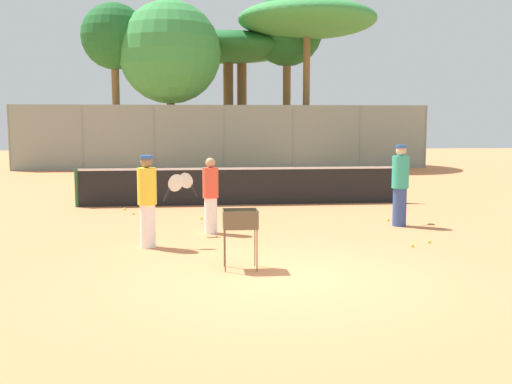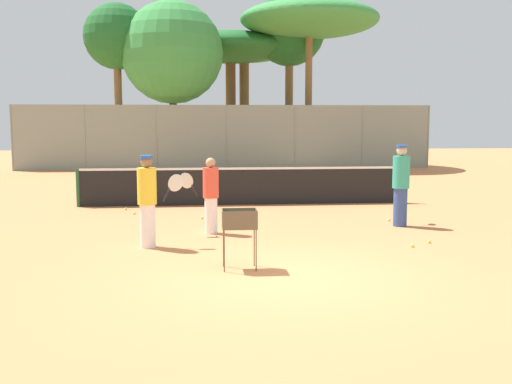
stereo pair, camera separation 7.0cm
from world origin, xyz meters
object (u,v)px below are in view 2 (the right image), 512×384
(tennis_net, at_px, (245,185))
(player_yellow_shirt, at_px, (210,195))
(parked_car, at_px, (247,153))
(player_red_cap, at_px, (401,184))
(ball_cart, at_px, (240,224))
(player_white_outfit, at_px, (148,200))

(tennis_net, relative_size, player_yellow_shirt, 5.82)
(player_yellow_shirt, relative_size, parked_car, 0.39)
(tennis_net, distance_m, player_red_cap, 5.00)
(player_yellow_shirt, bearing_deg, parked_car, -107.44)
(ball_cart, bearing_deg, player_red_cap, 42.93)
(tennis_net, distance_m, parked_car, 15.18)
(tennis_net, bearing_deg, player_yellow_shirt, -103.89)
(tennis_net, xyz_separation_m, ball_cart, (-0.63, -7.39, 0.19))
(player_yellow_shirt, bearing_deg, ball_cart, 86.93)
(player_white_outfit, height_order, parked_car, player_white_outfit)
(player_red_cap, xyz_separation_m, player_yellow_shirt, (-4.33, -0.48, -0.13))
(ball_cart, distance_m, parked_car, 22.59)
(tennis_net, relative_size, player_white_outfit, 5.37)
(player_red_cap, relative_size, player_yellow_shirt, 1.14)
(player_white_outfit, relative_size, player_red_cap, 0.95)
(tennis_net, height_order, parked_car, parked_car)
(player_red_cap, bearing_deg, ball_cart, 152.90)
(player_yellow_shirt, height_order, ball_cart, player_yellow_shirt)
(tennis_net, bearing_deg, player_red_cap, -48.94)
(tennis_net, height_order, player_yellow_shirt, player_yellow_shirt)
(player_yellow_shirt, distance_m, ball_cart, 3.17)
(player_white_outfit, bearing_deg, tennis_net, 59.18)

